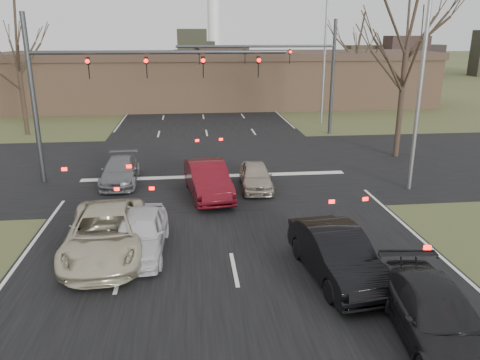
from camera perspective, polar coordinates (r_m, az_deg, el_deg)
The scene contains 17 objects.
ground at distance 12.31m, azimuth 0.72°, elevation -17.52°, with size 360.00×360.00×0.00m, color #464D29.
road_main at distance 70.37m, azimuth -5.32°, elevation 11.65°, with size 14.00×300.00×0.02m, color black.
road_cross at distance 26.01m, azimuth -3.28°, elevation 1.73°, with size 200.00×14.00×0.02m, color black.
building at distance 48.32m, azimuth -2.43°, elevation 12.24°, with size 42.40×10.40×5.30m.
mast_arm_near at distance 23.44m, azimuth -16.38°, elevation 11.92°, with size 12.12×0.24×8.00m.
mast_arm_far at distance 33.90m, azimuth 6.61°, elevation 13.91°, with size 11.12×0.24×8.00m.
streetlight_right_near at distance 22.45m, azimuth 20.93°, elevation 12.60°, with size 2.34×0.25×10.00m.
streetlight_right_far at distance 38.52m, azimuth 10.02°, elevation 15.03°, with size 2.34×0.25×10.00m.
tree_left_far at distance 36.93m, azimuth -25.92°, elevation 16.25°, with size 5.70×5.70×9.50m.
tree_right_far at distance 47.85m, azimuth 14.21°, elevation 16.84°, with size 5.40×5.40×9.00m.
car_silver_suv at distance 16.14m, azimuth -16.05°, elevation -6.25°, with size 2.51×5.43×1.51m, color beige.
car_white_sedan at distance 16.01m, azimuth -12.10°, elevation -6.30°, with size 1.68×4.17×1.42m, color silver.
car_black_hatch at distance 14.42m, azimuth 11.69°, elevation -8.85°, with size 1.60×4.58×1.51m, color black.
car_charcoal_sedan at distance 12.41m, azimuth 22.86°, elevation -15.05°, with size 1.87×4.60×1.34m, color black.
car_grey_ahead at distance 23.67m, azimuth -14.40°, elevation 1.09°, with size 1.70×4.19×1.22m, color slate.
car_red_ahead at distance 21.07m, azimuth -3.94°, elevation 0.06°, with size 1.63×4.67×1.54m, color #500B13.
car_silver_ahead at distance 22.10m, azimuth 1.93°, elevation 0.51°, with size 1.46×3.62×1.23m, color #A59986.
Camera 1 is at (-1.24, -10.01, 7.06)m, focal length 35.00 mm.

